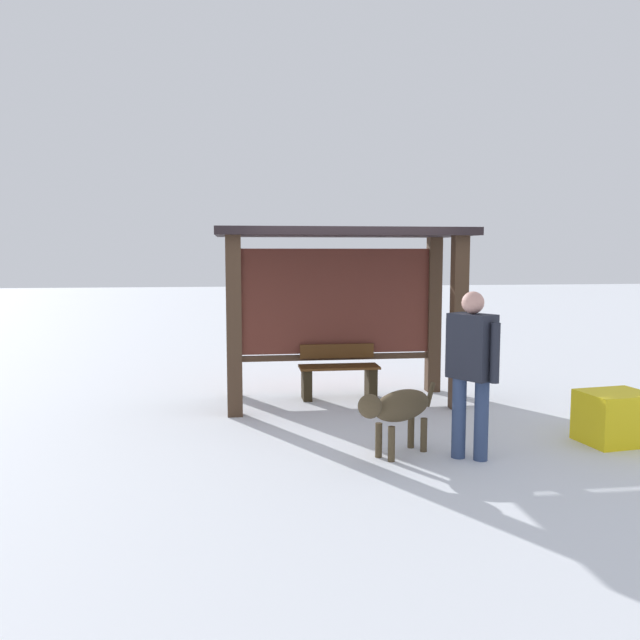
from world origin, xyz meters
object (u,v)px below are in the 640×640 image
object	(u,v)px
bench_left_inside	(339,374)
dog	(398,408)
grit_bin	(615,417)
person_walking	(471,362)
bus_shelter	(340,277)

from	to	relation	value
bench_left_inside	dog	size ratio (longest dim) A/B	1.18
bench_left_inside	dog	world-z (taller)	bench_left_inside
grit_bin	dog	bearing A→B (deg)	-176.83
person_walking	bench_left_inside	bearing A→B (deg)	107.00
bus_shelter	dog	size ratio (longest dim) A/B	3.54
dog	person_walking	bearing A→B (deg)	-15.35
dog	grit_bin	bearing A→B (deg)	3.17
grit_bin	bus_shelter	bearing A→B (deg)	137.52
person_walking	dog	size ratio (longest dim) A/B	1.77
bus_shelter	person_walking	bearing A→B (deg)	-72.33
bench_left_inside	grit_bin	distance (m)	3.62
bus_shelter	bench_left_inside	xyz separation A→B (m)	(0.00, 0.11, -1.37)
bench_left_inside	person_walking	size ratio (longest dim) A/B	0.67
person_walking	bus_shelter	bearing A→B (deg)	107.67
bus_shelter	dog	bearing A→B (deg)	-86.02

